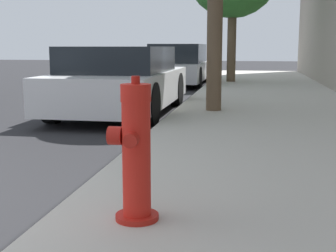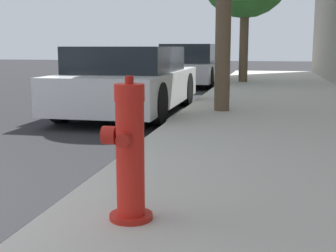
{
  "view_description": "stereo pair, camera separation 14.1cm",
  "coord_description": "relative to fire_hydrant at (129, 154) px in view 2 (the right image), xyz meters",
  "views": [
    {
      "loc": [
        3.49,
        -2.48,
        1.27
      ],
      "look_at": [
        2.77,
        1.57,
        0.57
      ],
      "focal_mm": 50.0,
      "sensor_mm": 36.0,
      "label": 1
    },
    {
      "loc": [
        3.62,
        -2.46,
        1.27
      ],
      "look_at": [
        2.77,
        1.57,
        0.57
      ],
      "focal_mm": 50.0,
      "sensor_mm": 36.0,
      "label": 2
    }
  ],
  "objects": [
    {
      "name": "fire_hydrant",
      "position": [
        0.0,
        0.0,
        0.0
      ],
      "size": [
        0.32,
        0.33,
        0.94
      ],
      "color": "red",
      "rests_on": "sidewalk_slab"
    },
    {
      "name": "parked_car_mid",
      "position": [
        -1.65,
        12.67,
        0.07
      ],
      "size": [
        1.76,
        4.52,
        1.35
      ],
      "color": "#B7B7BC",
      "rests_on": "ground_plane"
    },
    {
      "name": "parked_car_near",
      "position": [
        -1.7,
        5.76,
        0.04
      ],
      "size": [
        1.88,
        4.36,
        1.27
      ],
      "color": "silver",
      "rests_on": "ground_plane"
    }
  ]
}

